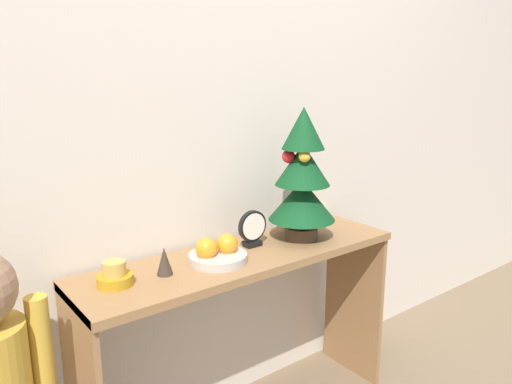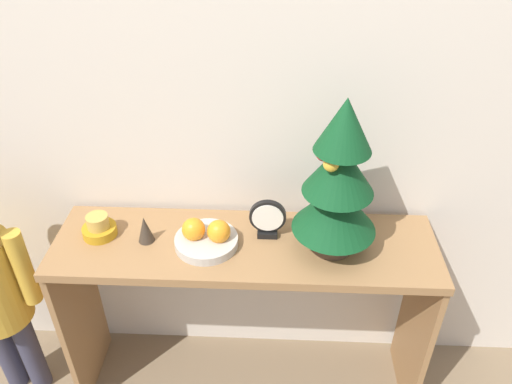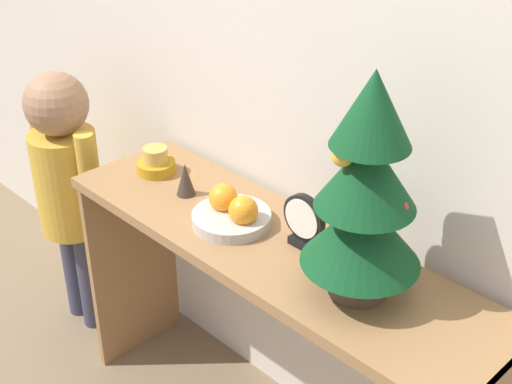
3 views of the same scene
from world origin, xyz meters
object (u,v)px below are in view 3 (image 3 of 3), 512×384
at_px(fruit_bowl, 232,213).
at_px(child_figure, 67,175).
at_px(desk_clock, 304,221).
at_px(mini_tree, 366,193).
at_px(singing_bowl, 156,163).
at_px(figurine, 185,179).

height_order(fruit_bowl, child_figure, child_figure).
bearing_deg(fruit_bowl, desk_clock, 15.55).
xyz_separation_m(mini_tree, singing_bowl, (-0.76, 0.03, -0.22)).
bearing_deg(figurine, desk_clock, 6.20).
height_order(mini_tree, desk_clock, mini_tree).
bearing_deg(figurine, fruit_bowl, -3.28).
bearing_deg(singing_bowl, mini_tree, -2.05).
distance_m(singing_bowl, desk_clock, 0.55).
xyz_separation_m(figurine, child_figure, (-0.55, -0.06, -0.18)).
distance_m(mini_tree, child_figure, 1.20).
bearing_deg(child_figure, fruit_bowl, 3.58).
relative_size(mini_tree, figurine, 5.53).
bearing_deg(child_figure, desk_clock, 6.11).
xyz_separation_m(fruit_bowl, singing_bowl, (-0.36, 0.03, -0.00)).
bearing_deg(child_figure, figurine, 6.04).
relative_size(fruit_bowl, child_figure, 0.22).
xyz_separation_m(mini_tree, desk_clock, (-0.21, 0.05, -0.18)).
relative_size(mini_tree, child_figure, 0.55).
bearing_deg(mini_tree, figurine, 179.47).
distance_m(desk_clock, figurine, 0.39).
xyz_separation_m(desk_clock, child_figure, (-0.94, -0.10, -0.20)).
bearing_deg(figurine, singing_bowl, 172.32).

